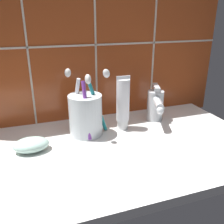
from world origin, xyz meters
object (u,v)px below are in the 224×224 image
toothbrush_cup (86,114)px  sink_faucet (156,104)px  toothpaste_tube (123,103)px  soap_bar (31,145)px

toothbrush_cup → sink_faucet: 20.64cm
toothpaste_tube → sink_faucet: (10.64, 1.84, -2.16)cm
toothpaste_tube → sink_faucet: toothpaste_tube is taller
sink_faucet → soap_bar: bearing=-59.5°
toothbrush_cup → toothpaste_tube: size_ratio=1.16×
soap_bar → toothpaste_tube: bearing=10.3°
toothpaste_tube → soap_bar: (-23.51, -4.28, -5.58)cm
toothpaste_tube → soap_bar: 24.54cm
toothbrush_cup → soap_bar: size_ratio=2.10×
toothbrush_cup → soap_bar: (-13.60, -4.28, -3.93)cm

